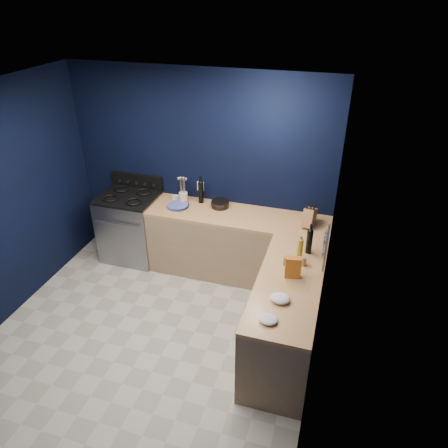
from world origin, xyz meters
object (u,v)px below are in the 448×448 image
at_px(gas_range, 132,227).
at_px(utensil_crock, 183,197).
at_px(crouton_bag, 293,267).
at_px(knife_block, 309,218).
at_px(plate_stack, 178,206).

relative_size(gas_range, utensil_crock, 6.51).
bearing_deg(gas_range, crouton_bag, -23.95).
height_order(knife_block, crouton_bag, knife_block).
bearing_deg(gas_range, plate_stack, -0.39).
bearing_deg(plate_stack, knife_block, 0.26).
bearing_deg(crouton_bag, gas_range, 146.50).
xyz_separation_m(gas_range, plate_stack, (0.73, -0.00, 0.46)).
height_order(utensil_crock, knife_block, knife_block).
height_order(gas_range, crouton_bag, crouton_bag).
xyz_separation_m(gas_range, knife_block, (2.41, 0.00, 0.55)).
relative_size(gas_range, crouton_bag, 4.03).
bearing_deg(utensil_crock, crouton_bag, -36.32).
bearing_deg(knife_block, utensil_crock, -173.44).
distance_m(gas_range, plate_stack, 0.86).
relative_size(plate_stack, knife_block, 1.21).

